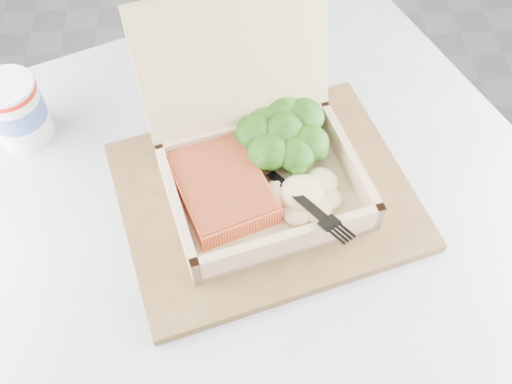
{
  "coord_description": "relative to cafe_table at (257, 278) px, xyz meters",
  "views": [
    {
      "loc": [
        -0.02,
        -0.12,
        1.29
      ],
      "look_at": [
        0.0,
        0.24,
        0.75
      ],
      "focal_mm": 40.0,
      "sensor_mm": 36.0,
      "label": 1
    }
  ],
  "objects": [
    {
      "name": "takeout_container",
      "position": [
        0.0,
        0.05,
        0.25
      ],
      "size": [
        0.27,
        0.27,
        0.21
      ],
      "rotation": [
        0.0,
        0.0,
        0.25
      ],
      "color": "tan",
      "rests_on": "serving_tray"
    },
    {
      "name": "broccoli_pile",
      "position": [
        0.04,
        0.08,
        0.23
      ],
      "size": [
        0.12,
        0.12,
        0.04
      ],
      "primitive_type": null,
      "color": "#33751A",
      "rests_on": "takeout_container"
    },
    {
      "name": "serving_tray",
      "position": [
        0.01,
        0.02,
        0.19
      ],
      "size": [
        0.4,
        0.35,
        0.01
      ],
      "primitive_type": "cube",
      "rotation": [
        0.0,
        0.0,
        0.26
      ],
      "color": "brown",
      "rests_on": "cafe_table"
    },
    {
      "name": "paper_cup",
      "position": [
        -0.29,
        0.15,
        0.23
      ],
      "size": [
        0.07,
        0.07,
        0.09
      ],
      "color": "white",
      "rests_on": "cafe_table"
    },
    {
      "name": "receipt",
      "position": [
        -0.05,
        0.2,
        0.18
      ],
      "size": [
        0.1,
        0.15,
        0.0
      ],
      "primitive_type": "cube",
      "rotation": [
        0.0,
        0.0,
        0.27
      ],
      "color": "white",
      "rests_on": "cafe_table"
    },
    {
      "name": "mashed_potatoes",
      "position": [
        0.05,
        -0.0,
        0.22
      ],
      "size": [
        0.09,
        0.07,
        0.03
      ],
      "primitive_type": "ellipsoid",
      "color": "beige",
      "rests_on": "takeout_container"
    },
    {
      "name": "plastic_fork",
      "position": [
        0.03,
        0.01,
        0.23
      ],
      "size": [
        0.09,
        0.13,
        0.03
      ],
      "rotation": [
        0.0,
        0.0,
        3.68
      ],
      "color": "black",
      "rests_on": "mashed_potatoes"
    },
    {
      "name": "cafe_table",
      "position": [
        0.0,
        0.0,
        0.0
      ],
      "size": [
        0.96,
        0.96,
        0.71
      ],
      "rotation": [
        0.0,
        0.0,
        0.38
      ],
      "color": "black",
      "rests_on": "floor"
    },
    {
      "name": "salmon_fillet",
      "position": [
        -0.04,
        0.01,
        0.22
      ],
      "size": [
        0.13,
        0.15,
        0.03
      ],
      "primitive_type": "cube",
      "rotation": [
        0.0,
        0.0,
        0.34
      ],
      "color": "orange",
      "rests_on": "takeout_container"
    }
  ]
}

